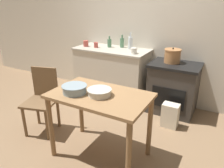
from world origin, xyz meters
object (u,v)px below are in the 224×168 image
(work_table, at_px, (100,105))
(mixing_bowl_small, at_px, (99,92))
(cup_center_right, at_px, (96,45))
(cup_center, at_px, (86,44))
(mixing_bowl_large, at_px, (74,89))
(bottle_left, at_px, (122,43))
(flour_sack, at_px, (170,115))
(bottle_mid_left, at_px, (130,42))
(bottle_far_left, at_px, (109,43))
(cup_center_left, at_px, (134,51))
(stove, at_px, (173,88))
(stock_pot, at_px, (172,56))
(chair, at_px, (42,98))

(work_table, distance_m, mixing_bowl_small, 0.17)
(mixing_bowl_small, distance_m, cup_center_right, 1.76)
(work_table, relative_size, cup_center, 10.27)
(mixing_bowl_large, relative_size, bottle_left, 1.24)
(flour_sack, xyz_separation_m, cup_center, (-1.72, 0.40, 0.80))
(flour_sack, relative_size, bottle_mid_left, 1.25)
(bottle_far_left, height_order, bottle_left, bottle_left)
(mixing_bowl_small, height_order, bottle_mid_left, bottle_mid_left)
(bottle_mid_left, height_order, cup_center, bottle_mid_left)
(cup_center_left, bearing_deg, mixing_bowl_small, -81.06)
(bottle_mid_left, bearing_deg, flour_sack, -33.28)
(bottle_mid_left, relative_size, cup_center, 2.71)
(bottle_far_left, relative_size, cup_center_left, 2.13)
(stove, relative_size, mixing_bowl_small, 3.11)
(flour_sack, xyz_separation_m, bottle_mid_left, (-0.94, 0.62, 0.86))
(stove, xyz_separation_m, cup_center_left, (-0.64, -0.16, 0.56))
(cup_center_left, bearing_deg, cup_center_right, 173.35)
(flour_sack, bearing_deg, stove, 102.30)
(flour_sack, distance_m, bottle_far_left, 1.65)
(stove, distance_m, cup_center_right, 1.52)
(flour_sack, relative_size, bottle_left, 1.61)
(flour_sack, distance_m, stock_pot, 0.92)
(bottle_far_left, xyz_separation_m, cup_center, (-0.41, -0.15, -0.02))
(chair, xyz_separation_m, cup_center_right, (0.02, 1.33, 0.49))
(chair, relative_size, bottle_mid_left, 3.13)
(mixing_bowl_small, relative_size, bottle_far_left, 1.33)
(mixing_bowl_large, distance_m, bottle_left, 1.80)
(stock_pot, xyz_separation_m, bottle_mid_left, (-0.76, 0.10, 0.12))
(bottle_far_left, height_order, cup_center_left, bottle_far_left)
(mixing_bowl_small, distance_m, cup_center, 1.88)
(stove, relative_size, flour_sack, 2.28)
(flour_sack, bearing_deg, bottle_far_left, 157.16)
(bottle_far_left, height_order, bottle_mid_left, bottle_mid_left)
(bottle_far_left, distance_m, cup_center_left, 0.62)
(work_table, distance_m, bottle_left, 1.79)
(mixing_bowl_large, bearing_deg, stove, 66.67)
(flour_sack, relative_size, stock_pot, 1.38)
(mixing_bowl_large, relative_size, bottle_far_left, 1.39)
(chair, relative_size, mixing_bowl_large, 3.25)
(chair, distance_m, cup_center_right, 1.42)
(cup_center_left, bearing_deg, stove, 14.27)
(stock_pot, relative_size, bottle_far_left, 1.31)
(stock_pot, bearing_deg, flour_sack, -70.99)
(mixing_bowl_large, xyz_separation_m, bottle_mid_left, (-0.14, 1.73, 0.19))
(flour_sack, height_order, mixing_bowl_large, mixing_bowl_large)
(mixing_bowl_small, distance_m, bottle_far_left, 1.79)
(bottle_far_left, distance_m, cup_center_right, 0.24)
(cup_center, bearing_deg, cup_center_left, -4.66)
(bottle_far_left, relative_size, cup_center_right, 2.11)
(work_table, height_order, mixing_bowl_small, mixing_bowl_small)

